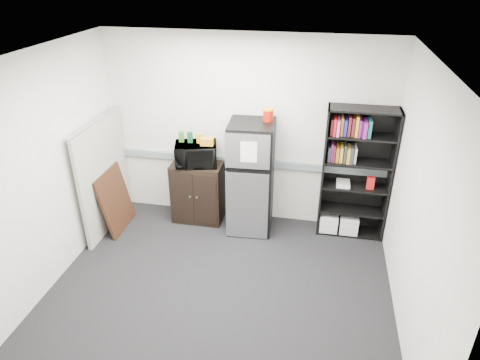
{
  "coord_description": "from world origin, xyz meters",
  "views": [
    {
      "loc": [
        0.99,
        -3.77,
        3.51
      ],
      "look_at": [
        0.07,
        0.9,
        1.03
      ],
      "focal_mm": 32.0,
      "sensor_mm": 36.0,
      "label": 1
    }
  ],
  "objects_px": {
    "cubicle_partition": "(104,175)",
    "microwave": "(196,154)",
    "cabinet": "(198,192)",
    "refrigerator": "(251,178)",
    "bookshelf": "(354,171)"
  },
  "relations": [
    {
      "from": "cabinet",
      "to": "refrigerator",
      "type": "height_order",
      "value": "refrigerator"
    },
    {
      "from": "bookshelf",
      "to": "cubicle_partition",
      "type": "distance_m",
      "value": 3.45
    },
    {
      "from": "bookshelf",
      "to": "cabinet",
      "type": "xyz_separation_m",
      "value": [
        -2.18,
        -0.07,
        -0.52
      ]
    },
    {
      "from": "cabinet",
      "to": "refrigerator",
      "type": "relative_size",
      "value": 0.56
    },
    {
      "from": "cubicle_partition",
      "to": "microwave",
      "type": "bearing_deg",
      "value": 18.3
    },
    {
      "from": "cabinet",
      "to": "bookshelf",
      "type": "bearing_deg",
      "value": 1.72
    },
    {
      "from": "cubicle_partition",
      "to": "bookshelf",
      "type": "bearing_deg",
      "value": 8.13
    },
    {
      "from": "cubicle_partition",
      "to": "refrigerator",
      "type": "distance_m",
      "value": 2.05
    },
    {
      "from": "cabinet",
      "to": "microwave",
      "type": "relative_size",
      "value": 1.58
    },
    {
      "from": "bookshelf",
      "to": "microwave",
      "type": "bearing_deg",
      "value": -177.86
    },
    {
      "from": "cubicle_partition",
      "to": "refrigerator",
      "type": "xyz_separation_m",
      "value": [
        2.02,
        0.34,
        -0.01
      ]
    },
    {
      "from": "bookshelf",
      "to": "refrigerator",
      "type": "distance_m",
      "value": 1.4
    },
    {
      "from": "cabinet",
      "to": "microwave",
      "type": "distance_m",
      "value": 0.61
    },
    {
      "from": "cubicle_partition",
      "to": "microwave",
      "type": "distance_m",
      "value": 1.31
    },
    {
      "from": "bookshelf",
      "to": "cabinet",
      "type": "relative_size",
      "value": 2.04
    }
  ]
}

